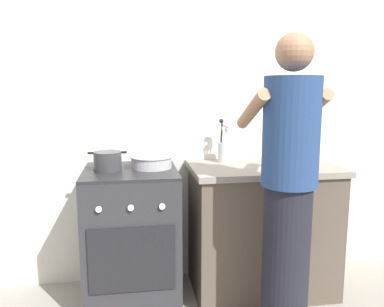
# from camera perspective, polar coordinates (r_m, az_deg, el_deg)

# --- Properties ---
(ground) EXTENTS (6.00, 6.00, 0.00)m
(ground) POSITION_cam_1_polar(r_m,az_deg,el_deg) (2.74, -0.70, -21.61)
(ground) COLOR gray
(back_wall) EXTENTS (3.20, 0.10, 2.50)m
(back_wall) POSITION_cam_1_polar(r_m,az_deg,el_deg) (2.87, 1.79, 6.23)
(back_wall) COLOR silver
(back_wall) RESTS_ON ground
(countertop) EXTENTS (1.00, 0.60, 0.90)m
(countertop) POSITION_cam_1_polar(r_m,az_deg,el_deg) (2.79, 10.28, -10.79)
(countertop) COLOR brown
(countertop) RESTS_ON ground
(stove_range) EXTENTS (0.60, 0.62, 0.90)m
(stove_range) POSITION_cam_1_polar(r_m,az_deg,el_deg) (2.65, -8.87, -11.95)
(stove_range) COLOR #2D2D33
(stove_range) RESTS_ON ground
(pot) EXTENTS (0.24, 0.18, 0.12)m
(pot) POSITION_cam_1_polar(r_m,az_deg,el_deg) (2.51, -12.37, -1.11)
(pot) COLOR #38383D
(pot) RESTS_ON stove_range
(mixing_bowl) EXTENTS (0.28, 0.28, 0.08)m
(mixing_bowl) POSITION_cam_1_polar(r_m,az_deg,el_deg) (2.55, -6.01, -1.12)
(mixing_bowl) COLOR #B7B7BC
(mixing_bowl) RESTS_ON stove_range
(utensil_crock) EXTENTS (0.10, 0.10, 0.31)m
(utensil_crock) POSITION_cam_1_polar(r_m,az_deg,el_deg) (2.74, 4.85, 0.62)
(utensil_crock) COLOR silver
(utensil_crock) RESTS_ON countertop
(spice_bottle) EXTENTS (0.04, 0.04, 0.09)m
(spice_bottle) POSITION_cam_1_polar(r_m,az_deg,el_deg) (2.65, 10.92, -0.84)
(spice_bottle) COLOR silver
(spice_bottle) RESTS_ON countertop
(oil_bottle) EXTENTS (0.06, 0.06, 0.25)m
(oil_bottle) POSITION_cam_1_polar(r_m,az_deg,el_deg) (2.74, 14.93, 0.61)
(oil_bottle) COLOR gold
(oil_bottle) RESTS_ON countertop
(person) EXTENTS (0.41, 0.50, 1.70)m
(person) POSITION_cam_1_polar(r_m,az_deg,el_deg) (2.16, 14.04, -5.60)
(person) COLOR black
(person) RESTS_ON ground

